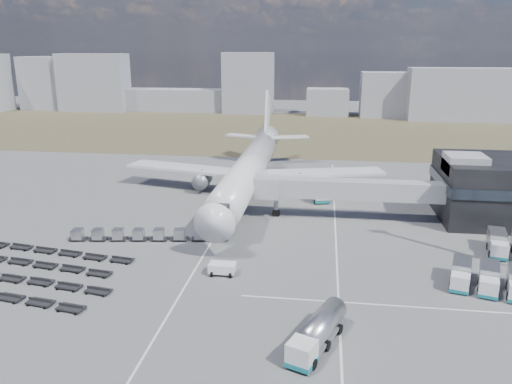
# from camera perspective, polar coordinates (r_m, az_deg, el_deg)

# --- Properties ---
(ground) EXTENTS (420.00, 420.00, 0.00)m
(ground) POSITION_cam_1_polar(r_m,az_deg,el_deg) (66.16, -4.86, -8.21)
(ground) COLOR #565659
(ground) RESTS_ON ground
(grass_strip) EXTENTS (420.00, 90.00, 0.01)m
(grass_strip) POSITION_cam_1_polar(r_m,az_deg,el_deg) (171.42, 3.17, 7.07)
(grass_strip) COLOR #4C462D
(grass_strip) RESTS_ON ground
(lane_markings) EXTENTS (47.12, 110.00, 0.01)m
(lane_markings) POSITION_cam_1_polar(r_m,az_deg,el_deg) (67.58, 3.89, -7.64)
(lane_markings) COLOR silver
(lane_markings) RESTS_ON ground
(jet_bridge) EXTENTS (30.30, 3.80, 7.05)m
(jet_bridge) POSITION_cam_1_polar(r_m,az_deg,el_deg) (82.21, 9.09, 0.33)
(jet_bridge) COLOR #939399
(jet_bridge) RESTS_ON ground
(airliner) EXTENTS (51.59, 64.53, 17.62)m
(airliner) POSITION_cam_1_polar(r_m,az_deg,el_deg) (94.68, -0.69, 2.80)
(airliner) COLOR silver
(airliner) RESTS_ON ground
(skyline) EXTENTS (287.78, 26.45, 25.13)m
(skyline) POSITION_cam_1_polar(r_m,az_deg,el_deg) (211.52, 3.37, 11.47)
(skyline) COLOR #90929D
(skyline) RESTS_ON ground
(fuel_tanker) EXTENTS (5.74, 9.70, 3.07)m
(fuel_tanker) POSITION_cam_1_polar(r_m,az_deg,el_deg) (49.08, 7.05, -15.61)
(fuel_tanker) COLOR silver
(fuel_tanker) RESTS_ON ground
(pushback_tug) EXTENTS (3.33, 1.89, 1.49)m
(pushback_tug) POSITION_cam_1_polar(r_m,az_deg,el_deg) (62.97, -3.87, -8.76)
(pushback_tug) COLOR silver
(pushback_tug) RESTS_ON ground
(catering_truck) EXTENTS (4.25, 7.15, 3.07)m
(catering_truck) POSITION_cam_1_polar(r_m,az_deg,el_deg) (93.15, 7.18, 0.07)
(catering_truck) COLOR silver
(catering_truck) RESTS_ON ground
(service_trucks_near) EXTENTS (9.63, 8.27, 2.50)m
(service_trucks_near) POSITION_cam_1_polar(r_m,az_deg,el_deg) (65.04, 25.07, -8.93)
(service_trucks_near) COLOR silver
(service_trucks_near) RESTS_ON ground
(uld_row) EXTENTS (23.26, 4.63, 1.57)m
(uld_row) POSITION_cam_1_polar(r_m,az_deg,el_deg) (74.86, -12.15, -4.77)
(uld_row) COLOR black
(uld_row) RESTS_ON ground
(baggage_dollies) EXTENTS (32.35, 18.36, 0.72)m
(baggage_dollies) POSITION_cam_1_polar(r_m,az_deg,el_deg) (71.28, -26.62, -7.82)
(baggage_dollies) COLOR black
(baggage_dollies) RESTS_ON ground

